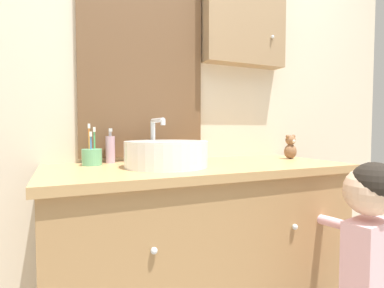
{
  "coord_description": "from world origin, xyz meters",
  "views": [
    {
      "loc": [
        -0.59,
        -0.95,
        1.05
      ],
      "look_at": [
        -0.06,
        0.25,
        0.98
      ],
      "focal_mm": 28.0,
      "sensor_mm": 36.0,
      "label": 1
    }
  ],
  "objects_px": {
    "child_figure": "(367,252)",
    "teddy_bear": "(290,147)",
    "soap_dispenser": "(110,149)",
    "toothbrush_holder": "(92,156)",
    "sink_basin": "(166,153)"
  },
  "relations": [
    {
      "from": "toothbrush_holder",
      "to": "sink_basin",
      "type": "bearing_deg",
      "value": -31.25
    },
    {
      "from": "toothbrush_holder",
      "to": "soap_dispenser",
      "type": "relative_size",
      "value": 1.13
    },
    {
      "from": "sink_basin",
      "to": "child_figure",
      "type": "height_order",
      "value": "sink_basin"
    },
    {
      "from": "toothbrush_holder",
      "to": "teddy_bear",
      "type": "xyz_separation_m",
      "value": [
        1.04,
        -0.13,
        0.02
      ]
    },
    {
      "from": "soap_dispenser",
      "to": "child_figure",
      "type": "xyz_separation_m",
      "value": [
        0.82,
        -0.76,
        -0.36
      ]
    },
    {
      "from": "toothbrush_holder",
      "to": "child_figure",
      "type": "height_order",
      "value": "toothbrush_holder"
    },
    {
      "from": "sink_basin",
      "to": "soap_dispenser",
      "type": "xyz_separation_m",
      "value": [
        -0.2,
        0.24,
        0.01
      ]
    },
    {
      "from": "toothbrush_holder",
      "to": "soap_dispenser",
      "type": "height_order",
      "value": "toothbrush_holder"
    },
    {
      "from": "soap_dispenser",
      "to": "teddy_bear",
      "type": "bearing_deg",
      "value": -11.47
    },
    {
      "from": "soap_dispenser",
      "to": "teddy_bear",
      "type": "relative_size",
      "value": 1.25
    },
    {
      "from": "sink_basin",
      "to": "teddy_bear",
      "type": "relative_size",
      "value": 3.11
    },
    {
      "from": "child_figure",
      "to": "teddy_bear",
      "type": "relative_size",
      "value": 6.91
    },
    {
      "from": "toothbrush_holder",
      "to": "teddy_bear",
      "type": "height_order",
      "value": "toothbrush_holder"
    },
    {
      "from": "toothbrush_holder",
      "to": "child_figure",
      "type": "relative_size",
      "value": 0.2
    },
    {
      "from": "teddy_bear",
      "to": "soap_dispenser",
      "type": "bearing_deg",
      "value": 168.53
    }
  ]
}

